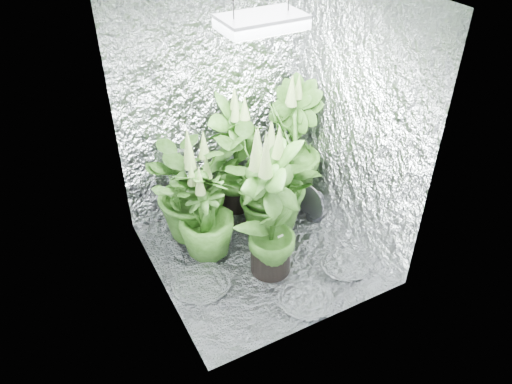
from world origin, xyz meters
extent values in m
plane|color=silver|center=(0.00, 0.00, 0.00)|extent=(1.60, 1.60, 0.00)
cube|color=silver|center=(0.00, 0.80, 1.00)|extent=(1.60, 0.02, 2.00)
cube|color=silver|center=(0.00, -0.80, 1.00)|extent=(1.60, 0.02, 2.00)
cube|color=silver|center=(-0.80, 0.00, 1.00)|extent=(0.02, 1.60, 2.00)
cube|color=silver|center=(0.80, 0.00, 1.00)|extent=(0.02, 1.60, 2.00)
cube|color=gray|center=(0.00, 0.00, 1.83)|extent=(0.50, 0.30, 0.08)
cube|color=white|center=(0.00, 0.00, 1.79)|extent=(0.46, 0.26, 0.01)
cylinder|color=black|center=(-0.18, 0.00, 1.94)|extent=(0.01, 0.01, 0.13)
cylinder|color=black|center=(-0.35, 0.48, 0.13)|extent=(0.28, 0.28, 0.25)
cylinder|color=#4B2E1B|center=(-0.35, 0.48, 0.24)|extent=(0.26, 0.26, 0.03)
imported|color=#1A3A0C|center=(-0.35, 0.48, 0.47)|extent=(1.00, 1.00, 0.88)
cone|color=olive|center=(-0.35, 0.48, 0.85)|extent=(0.09, 0.09, 0.25)
cylinder|color=black|center=(0.10, 0.64, 0.12)|extent=(0.27, 0.27, 0.24)
cylinder|color=#4B2E1B|center=(0.10, 0.64, 0.22)|extent=(0.25, 0.25, 0.03)
imported|color=#1A3A0C|center=(0.10, 0.64, 0.55)|extent=(0.75, 0.75, 1.04)
cone|color=olive|center=(0.10, 0.64, 1.01)|extent=(0.09, 0.09, 0.24)
cylinder|color=black|center=(0.57, 0.51, 0.13)|extent=(0.28, 0.28, 0.25)
cylinder|color=#4B2E1B|center=(0.57, 0.51, 0.24)|extent=(0.26, 0.26, 0.03)
imported|color=#1A3A0C|center=(0.57, 0.51, 0.58)|extent=(0.70, 0.70, 1.10)
cone|color=olive|center=(0.57, 0.51, 1.07)|extent=(0.09, 0.09, 0.25)
cylinder|color=black|center=(-0.36, 0.19, 0.11)|extent=(0.24, 0.24, 0.22)
cylinder|color=#4B2E1B|center=(-0.36, 0.19, 0.20)|extent=(0.22, 0.22, 0.03)
imported|color=#1A3A0C|center=(-0.36, 0.19, 0.42)|extent=(0.62, 0.62, 0.79)
cone|color=olive|center=(-0.36, 0.19, 0.76)|extent=(0.08, 0.08, 0.22)
cylinder|color=black|center=(0.21, 0.20, 0.13)|extent=(0.30, 0.30, 0.26)
cylinder|color=#4B2E1B|center=(0.21, 0.20, 0.25)|extent=(0.27, 0.27, 0.03)
imported|color=#1A3A0C|center=(0.21, 0.20, 0.48)|extent=(1.03, 1.03, 0.89)
cone|color=olive|center=(0.21, 0.20, 0.86)|extent=(0.10, 0.10, 0.26)
cylinder|color=black|center=(-0.02, -0.20, 0.13)|extent=(0.30, 0.30, 0.27)
cylinder|color=#4B2E1B|center=(-0.02, -0.20, 0.25)|extent=(0.28, 0.28, 0.03)
imported|color=#1A3A0C|center=(-0.02, -0.20, 0.59)|extent=(0.80, 0.80, 1.12)
cone|color=olive|center=(-0.02, -0.20, 1.09)|extent=(0.10, 0.10, 0.27)
cylinder|color=black|center=(0.63, 0.17, 0.04)|extent=(0.14, 0.14, 0.08)
cylinder|color=black|center=(0.63, 0.17, 0.21)|extent=(0.12, 0.12, 0.10)
cylinder|color=#4C4C51|center=(0.56, 0.16, 0.21)|extent=(0.07, 0.31, 0.31)
torus|color=#4C4C51|center=(0.56, 0.16, 0.21)|extent=(0.07, 0.32, 0.32)
cube|color=white|center=(0.05, -0.23, 0.30)|extent=(0.05, 0.02, 0.07)
camera|label=1|loc=(-1.42, -2.58, 2.73)|focal=35.00mm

